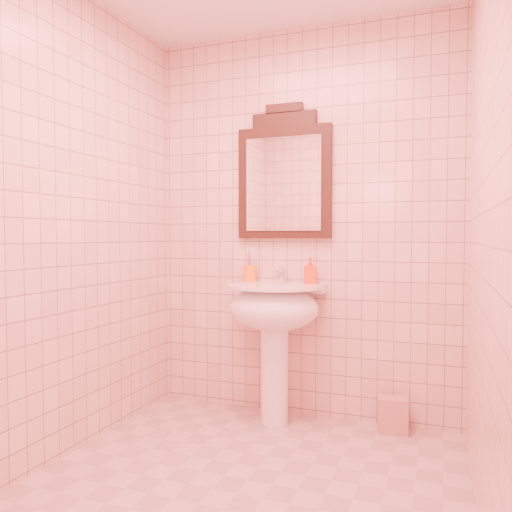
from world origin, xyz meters
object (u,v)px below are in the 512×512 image
at_px(soap_dispenser, 310,271).
at_px(pedestal_sink, 274,317).
at_px(toothbrush_cup, 250,273).
at_px(towel, 393,415).
at_px(mirror, 284,177).

bearing_deg(soap_dispenser, pedestal_sink, -157.92).
height_order(toothbrush_cup, towel, toothbrush_cup).
xyz_separation_m(pedestal_sink, mirror, (-0.00, 0.20, 0.89)).
bearing_deg(toothbrush_cup, pedestal_sink, -36.02).
relative_size(mirror, towel, 4.14).
height_order(pedestal_sink, mirror, mirror).
height_order(mirror, soap_dispenser, mirror).
relative_size(mirror, soap_dispenser, 5.16).
bearing_deg(mirror, pedestal_sink, -90.00).
xyz_separation_m(pedestal_sink, towel, (0.71, 0.10, -0.56)).
bearing_deg(soap_dispenser, towel, -18.54).
relative_size(pedestal_sink, mirror, 1.00).
bearing_deg(toothbrush_cup, towel, -3.58).
distance_m(pedestal_sink, mirror, 0.91).
height_order(pedestal_sink, toothbrush_cup, toothbrush_cup).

